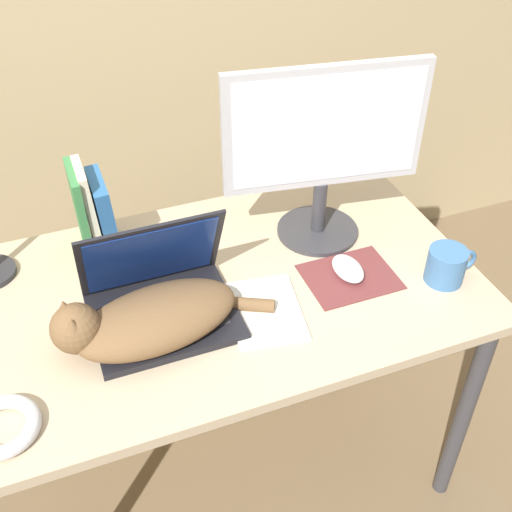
# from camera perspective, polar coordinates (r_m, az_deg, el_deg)

# --- Properties ---
(desk) EXTENTS (1.28, 0.73, 0.74)m
(desk) POSITION_cam_1_polar(r_m,az_deg,el_deg) (1.60, -3.81, -4.96)
(desk) COLOR tan
(desk) RESTS_ON ground_plane
(laptop) EXTENTS (0.32, 0.26, 0.25)m
(laptop) POSITION_cam_1_polar(r_m,az_deg,el_deg) (1.46, -8.50, -3.73)
(laptop) COLOR black
(laptop) RESTS_ON desk
(cat) EXTENTS (0.50, 0.24, 0.14)m
(cat) POSITION_cam_1_polar(r_m,az_deg,el_deg) (1.41, -9.73, -5.62)
(cat) COLOR brown
(cat) RESTS_ON desk
(external_monitor) EXTENTS (0.50, 0.21, 0.47)m
(external_monitor) POSITION_cam_1_polar(r_m,az_deg,el_deg) (1.58, 6.07, 9.73)
(external_monitor) COLOR #333338
(external_monitor) RESTS_ON desk
(mousepad) EXTENTS (0.22, 0.17, 0.00)m
(mousepad) POSITION_cam_1_polar(r_m,az_deg,el_deg) (1.59, 8.34, -1.84)
(mousepad) COLOR brown
(mousepad) RESTS_ON desk
(computer_mouse) EXTENTS (0.07, 0.11, 0.03)m
(computer_mouse) POSITION_cam_1_polar(r_m,az_deg,el_deg) (1.59, 8.17, -1.11)
(computer_mouse) COLOR silver
(computer_mouse) RESTS_ON mousepad
(book_row) EXTENTS (0.09, 0.15, 0.25)m
(book_row) POSITION_cam_1_polar(r_m,az_deg,el_deg) (1.64, -14.22, 3.71)
(book_row) COLOR #387A42
(book_row) RESTS_ON desk
(cable_coil) EXTENTS (0.15, 0.15, 0.03)m
(cable_coil) POSITION_cam_1_polar(r_m,az_deg,el_deg) (1.35, -21.69, -13.93)
(cable_coil) COLOR silver
(cable_coil) RESTS_ON desk
(notepad) EXTENTS (0.19, 0.24, 0.01)m
(notepad) POSITION_cam_1_polar(r_m,az_deg,el_deg) (1.48, 0.83, -4.89)
(notepad) COLOR silver
(notepad) RESTS_ON desk
(mug) EXTENTS (0.13, 0.09, 0.09)m
(mug) POSITION_cam_1_polar(r_m,az_deg,el_deg) (1.61, 16.61, -0.80)
(mug) COLOR teal
(mug) RESTS_ON desk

